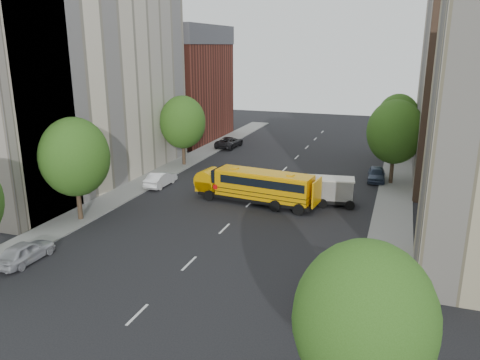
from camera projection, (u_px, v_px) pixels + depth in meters
The scene contains 19 objects.
ground at pixel (234, 219), 35.90m from camera, with size 120.00×120.00×0.00m, color black.
sidewalk_left at pixel (137, 186), 44.07m from camera, with size 3.00×80.00×0.12m, color slate.
sidewalk_right at pixel (393, 214), 36.76m from camera, with size 3.00×80.00×0.12m, color slate.
lane_markings at pixel (269, 184), 44.96m from camera, with size 0.15×64.00×0.01m, color silver.
building_left_cream at pixel (77, 77), 44.28m from camera, with size 10.00×26.00×20.00m, color beige.
building_left_redbrick at pixel (181, 93), 65.20m from camera, with size 10.00×15.00×13.00m, color maroon.
building_right_far at pixel (475, 86), 45.82m from camera, with size 10.00×22.00×18.00m, color #B7A58E.
street_tree_1 at pixel (75, 157), 34.39m from camera, with size 5.12×5.12×7.90m.
street_tree_2 at pixel (183, 122), 50.75m from camera, with size 4.99×4.99×7.71m.
street_tree_3 at pixel (364, 320), 14.85m from camera, with size 4.61×4.61×7.11m.
street_tree_4 at pixel (395, 132), 43.69m from camera, with size 5.25×5.25×8.10m.
street_tree_5 at pixel (398, 118), 54.68m from camera, with size 4.86×4.86×7.51m.
school_bus at pixel (255, 185), 39.23m from camera, with size 10.36×3.52×2.86m.
safari_truck at pixel (322, 190), 39.01m from camera, with size 5.67×2.72×2.33m.
parked_car_0 at pixel (25, 252), 28.69m from camera, with size 1.59×3.95×1.35m, color #B6B7BE.
parked_car_1 at pixel (161, 179), 44.27m from camera, with size 1.46×4.18×1.38m, color white.
parked_car_2 at pixel (229, 142), 61.07m from camera, with size 2.33×5.04×1.40m, color black.
parked_car_3 at pixel (328, 295), 23.53m from camera, with size 2.22×5.46×1.58m, color maroon.
parked_car_4 at pixel (376, 174), 45.93m from camera, with size 1.64×4.07×1.39m, color #374660.
Camera 1 is at (11.58, -31.60, 12.87)m, focal length 35.00 mm.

